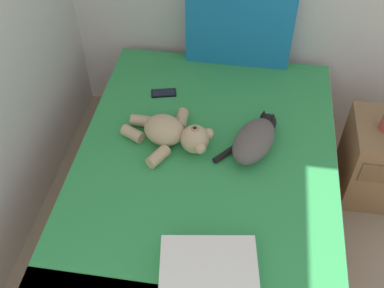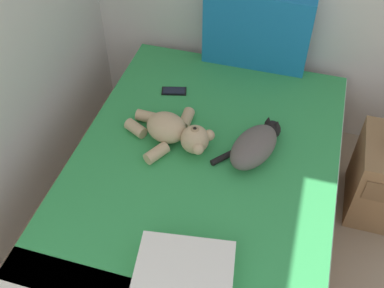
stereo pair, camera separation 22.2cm
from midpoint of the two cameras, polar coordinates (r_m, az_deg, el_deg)
name	(u,v)px [view 1 (the left image)]	position (r m, az deg, el deg)	size (l,w,h in m)	color
bed	(204,199)	(2.60, -1.02, -6.87)	(1.42, 2.00, 0.55)	olive
patterned_cushion	(239,28)	(2.93, 3.60, 13.98)	(0.65, 0.10, 0.49)	#1972AD
cat	(255,139)	(2.43, 5.20, 0.47)	(0.35, 0.42, 0.15)	#59514C
teddy_bear	(173,133)	(2.46, -4.94, 1.20)	(0.51, 0.43, 0.16)	tan
cell_phone	(164,93)	(2.81, -5.77, 6.17)	(0.16, 0.11, 0.01)	black
throw_pillow	(208,271)	(1.99, -1.27, -15.59)	(0.40, 0.28, 0.11)	white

